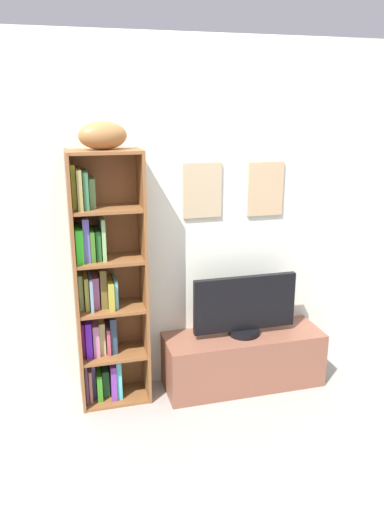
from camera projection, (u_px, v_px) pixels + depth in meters
name	position (u px, v px, depth m)	size (l,w,h in m)	color
ground	(209.00, 485.00, 2.72)	(5.20, 5.20, 0.04)	gray
back_wall	(163.00, 222.00, 3.41)	(4.80, 0.08, 2.40)	silver
bookshelf	(103.00, 291.00, 3.29)	(0.46, 0.28, 1.71)	brown
football	(103.00, 136.00, 2.98)	(0.30, 0.17, 0.17)	#936234
tv_stand	(243.00, 359.00, 3.62)	(1.14, 0.39, 0.40)	brown
television	(245.00, 306.00, 3.50)	(0.74, 0.22, 0.44)	black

